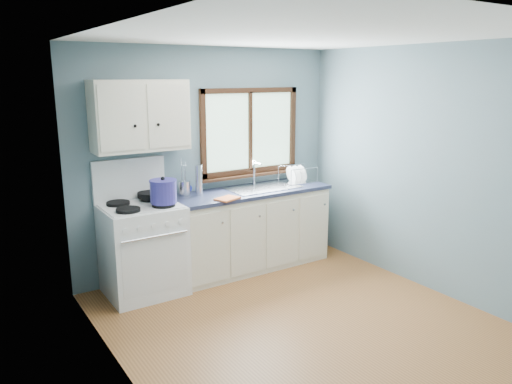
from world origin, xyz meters
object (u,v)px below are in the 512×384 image
dish_rack (297,178)px  sink (263,193)px  skillet (150,195)px  utensil_crock (184,188)px  base_cabinets (250,233)px  stockpot (163,191)px  thermos (199,180)px  gas_range (143,247)px

dish_rack → sink: bearing=-172.3°
skillet → utensil_crock: bearing=-9.6°
base_cabinets → dish_rack: dish_rack is taller
sink → dish_rack: 0.53m
base_cabinets → stockpot: (-1.12, -0.16, 0.67)m
sink → stockpot: (-1.30, -0.16, 0.22)m
thermos → skillet: bearing=175.6°
base_cabinets → utensil_crock: utensil_crock is taller
skillet → thermos: 0.55m
thermos → sink: bearing=-6.8°
utensil_crock → thermos: (0.14, -0.06, 0.08)m
sink → dish_rack: size_ratio=2.01×
base_cabinets → utensil_crock: bearing=168.2°
sink → skillet: (-1.32, 0.13, 0.13)m
sink → skillet: bearing=174.2°
stockpot → dish_rack: size_ratio=0.85×
sink → stockpot: bearing=-172.8°
gas_range → base_cabinets: (1.31, 0.02, -0.08)m
base_cabinets → dish_rack: 0.90m
stockpot → thermos: (0.52, 0.26, 0.01)m
gas_range → stockpot: bearing=-37.6°
utensil_crock → thermos: 0.18m
thermos → dish_rack: 1.31m
dish_rack → stockpot: bearing=-170.0°
thermos → dish_rack: bearing=-2.5°
base_cabinets → utensil_crock: size_ratio=4.55×
gas_range → skillet: gas_range is taller
base_cabinets → skillet: 1.28m
sink → thermos: bearing=173.2°
thermos → base_cabinets: bearing=-8.8°
stockpot → dish_rack: stockpot is taller
skillet → dish_rack: bearing=-15.8°
skillet → base_cabinets: bearing=-19.4°
sink → dish_rack: bearing=4.0°
stockpot → utensil_crock: (0.37, 0.32, -0.07)m
sink → utensil_crock: utensil_crock is taller
base_cabinets → dish_rack: bearing=2.9°
thermos → gas_range: bearing=-171.0°
stockpot → utensil_crock: 0.50m
gas_range → sink: 1.53m
base_cabinets → skillet: (-1.14, 0.13, 0.58)m
utensil_crock → skillet: bearing=-176.9°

